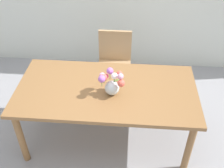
# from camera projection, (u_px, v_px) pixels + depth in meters

# --- Properties ---
(ground_plane) EXTENTS (12.00, 12.00, 0.00)m
(ground_plane) POSITION_uv_depth(u_px,v_px,m) (107.00, 136.00, 3.18)
(ground_plane) COLOR #939399
(dining_table) EXTENTS (1.83, 0.94, 0.72)m
(dining_table) POSITION_uv_depth(u_px,v_px,m) (107.00, 94.00, 2.78)
(dining_table) COLOR olive
(dining_table) RESTS_ON ground_plane
(chair_far) EXTENTS (0.42, 0.42, 0.90)m
(chair_far) POSITION_uv_depth(u_px,v_px,m) (114.00, 61.00, 3.49)
(chair_far) COLOR tan
(chair_far) RESTS_ON ground_plane
(flower_vase) EXTENTS (0.25, 0.19, 0.26)m
(flower_vase) POSITION_uv_depth(u_px,v_px,m) (112.00, 83.00, 2.60)
(flower_vase) COLOR silver
(flower_vase) RESTS_ON dining_table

